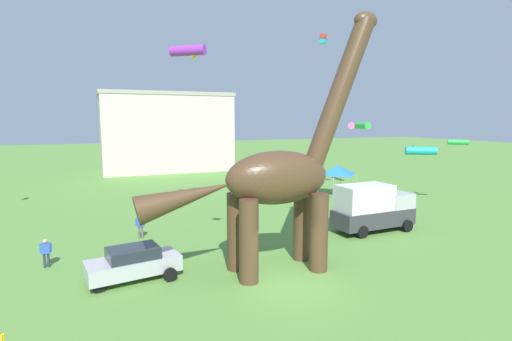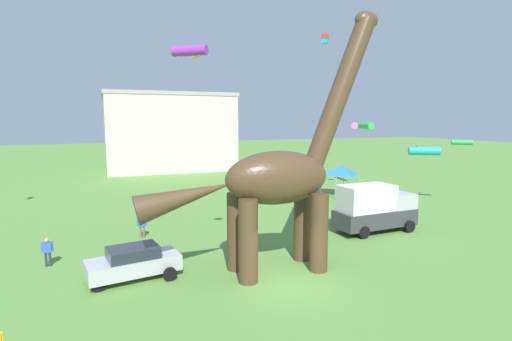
% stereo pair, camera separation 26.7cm
% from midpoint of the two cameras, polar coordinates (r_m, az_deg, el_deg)
% --- Properties ---
extents(ground_plane, '(240.00, 240.00, 0.00)m').
position_cam_midpoint_polar(ground_plane, '(18.41, 4.59, -16.53)').
color(ground_plane, '#5B8E3D').
extents(dinosaur_sculpture, '(12.37, 2.62, 12.93)m').
position_cam_midpoint_polar(dinosaur_sculpture, '(18.96, 2.61, -1.05)').
color(dinosaur_sculpture, '#513823').
rests_on(dinosaur_sculpture, ground_plane).
extents(parked_sedan_left, '(4.42, 2.41, 1.55)m').
position_cam_midpoint_polar(parked_sedan_left, '(19.71, -17.86, -12.70)').
color(parked_sedan_left, '#B7B7BC').
rests_on(parked_sedan_left, ground_plane).
extents(parked_box_truck, '(5.67, 2.39, 3.20)m').
position_cam_midpoint_polar(parked_box_truck, '(27.37, 16.36, -5.16)').
color(parked_box_truck, '#38383D').
rests_on(parked_box_truck, ground_plane).
extents(person_photographer, '(0.56, 0.25, 1.50)m').
position_cam_midpoint_polar(person_photographer, '(22.87, -28.67, -10.18)').
color(person_photographer, '#2D3347').
rests_on(person_photographer, ground_plane).
extents(person_vendor_side, '(0.59, 0.26, 1.57)m').
position_cam_midpoint_polar(person_vendor_side, '(25.94, -16.82, -7.46)').
color(person_vendor_side, '#6B6056').
rests_on(person_vendor_side, ground_plane).
extents(festival_canopy_tent, '(3.15, 3.15, 3.00)m').
position_cam_midpoint_polar(festival_canopy_tent, '(39.34, 11.61, 0.08)').
color(festival_canopy_tent, '#B2B2B7').
rests_on(festival_canopy_tent, ground_plane).
extents(kite_near_high, '(2.65, 2.74, 0.77)m').
position_cam_midpoint_polar(kite_near_high, '(29.94, -9.93, 16.77)').
color(kite_near_high, purple).
extents(kite_drifting, '(2.45, 2.55, 0.72)m').
position_cam_midpoint_polar(kite_drifting, '(35.71, 22.65, 2.70)').
color(kite_drifting, '#19B2B7').
extents(kite_mid_center, '(1.65, 1.69, 0.48)m').
position_cam_midpoint_polar(kite_mid_center, '(37.96, 27.20, 3.72)').
color(kite_mid_center, green).
extents(kite_far_right, '(2.46, 2.71, 0.77)m').
position_cam_midpoint_polar(kite_far_right, '(44.04, 14.74, 6.37)').
color(kite_far_right, green).
extents(kite_high_left, '(0.58, 0.58, 0.59)m').
position_cam_midpoint_polar(kite_high_left, '(28.15, 9.48, 18.45)').
color(kite_high_left, red).
extents(background_building_block, '(18.51, 9.48, 11.35)m').
position_cam_midpoint_polar(background_building_block, '(59.44, -13.11, 5.50)').
color(background_building_block, beige).
rests_on(background_building_block, ground_plane).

